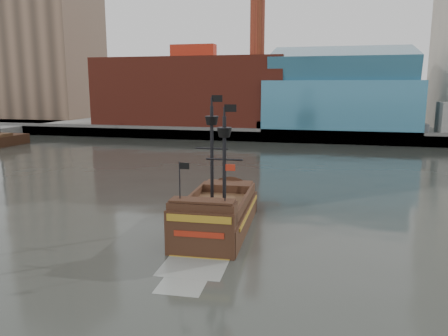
# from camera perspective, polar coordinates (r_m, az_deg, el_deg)

# --- Properties ---
(ground) EXTENTS (400.00, 400.00, 0.00)m
(ground) POSITION_cam_1_polar(r_m,az_deg,el_deg) (27.28, -6.51, -13.01)
(ground) COLOR #272924
(ground) RESTS_ON ground
(promenade_far) EXTENTS (220.00, 60.00, 2.00)m
(promenade_far) POSITION_cam_1_polar(r_m,az_deg,el_deg) (116.11, 9.66, 5.59)
(promenade_far) COLOR slate
(promenade_far) RESTS_ON ground
(seawall) EXTENTS (220.00, 1.00, 2.60)m
(seawall) POSITION_cam_1_polar(r_m,az_deg,el_deg) (86.84, 8.10, 4.18)
(seawall) COLOR #4C4C49
(seawall) RESTS_ON ground
(skyline) EXTENTS (149.00, 45.00, 62.00)m
(skyline) POSITION_cam_1_polar(r_m,az_deg,el_deg) (108.83, 12.60, 17.59)
(skyline) COLOR brown
(skyline) RESTS_ON promenade_far
(pirate_ship) EXTENTS (5.31, 14.90, 10.99)m
(pirate_ship) POSITION_cam_1_polar(r_m,az_deg,el_deg) (33.57, -0.91, -6.54)
(pirate_ship) COLOR black
(pirate_ship) RESTS_ON ground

